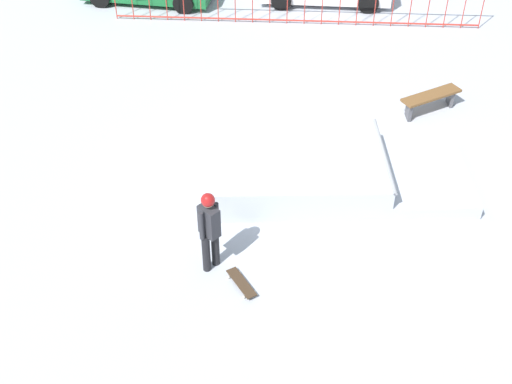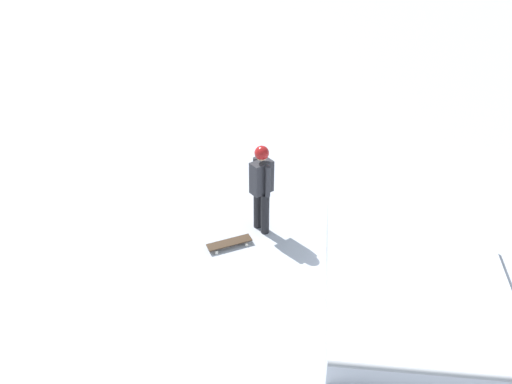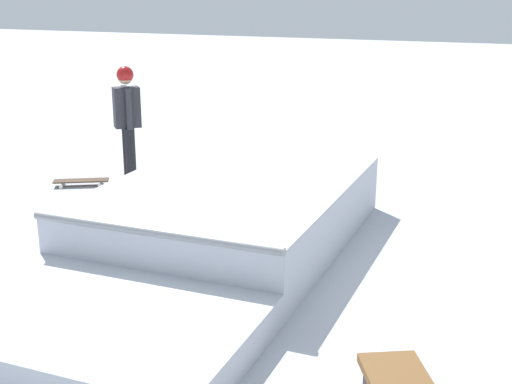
{
  "view_description": "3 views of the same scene",
  "coord_description": "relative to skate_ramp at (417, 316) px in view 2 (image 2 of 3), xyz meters",
  "views": [
    {
      "loc": [
        -1.88,
        -11.7,
        9.02
      ],
      "look_at": [
        -1.53,
        -1.78,
        0.9
      ],
      "focal_mm": 47.46,
      "sensor_mm": 36.0,
      "label": 1
    },
    {
      "loc": [
        6.05,
        -2.13,
        6.43
      ],
      "look_at": [
        -2.1,
        -2.9,
        1.0
      ],
      "focal_mm": 40.76,
      "sensor_mm": 36.0,
      "label": 2
    },
    {
      "loc": [
        6.44,
        2.68,
        2.9
      ],
      "look_at": [
        -0.65,
        -0.09,
        0.6
      ],
      "focal_mm": 48.88,
      "sensor_mm": 36.0,
      "label": 3
    }
  ],
  "objects": [
    {
      "name": "skater",
      "position": [
        -2.27,
        -2.44,
        0.69
      ],
      "size": [
        0.42,
        0.43,
        1.73
      ],
      "rotation": [
        0.0,
        0.0,
        5.45
      ],
      "color": "black",
      "rests_on": "ground"
    },
    {
      "name": "ground_plane",
      "position": [
        0.12,
        0.38,
        -0.32
      ],
      "size": [
        60.0,
        60.0,
        0.0
      ],
      "primitive_type": "plane",
      "color": "#B2B7C1"
    },
    {
      "name": "skate_ramp",
      "position": [
        0.0,
        0.0,
        0.0
      ],
      "size": [
        5.43,
        2.67,
        0.74
      ],
      "rotation": [
        0.0,
        0.0,
        -0.01
      ],
      "color": "silver",
      "rests_on": "ground"
    },
    {
      "name": "skateboard",
      "position": [
        -1.73,
        -2.96,
        -0.24
      ],
      "size": [
        0.55,
        0.8,
        0.09
      ],
      "rotation": [
        0.0,
        0.0,
        5.2
      ],
      "color": "#3F2D1E",
      "rests_on": "ground"
    }
  ]
}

